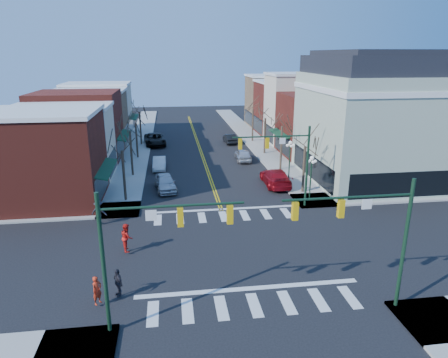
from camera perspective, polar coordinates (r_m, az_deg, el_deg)
name	(u,v)px	position (r m, az deg, el deg)	size (l,w,h in m)	color
ground	(236,251)	(27.77, 1.68, -10.28)	(160.00, 160.00, 0.00)	black
sidewalk_left	(130,173)	(46.29, -13.22, 0.85)	(3.50, 70.00, 0.15)	#9E9B93
sidewalk_right	(281,167)	(47.83, 8.12, 1.68)	(3.50, 70.00, 0.15)	#9E9B93
bldg_left_brick_a	(41,160)	(38.78, -24.64, 2.54)	(10.00, 8.50, 8.00)	maroon
bldg_left_stucco_a	(63,144)	(46.11, -21.98, 4.69)	(10.00, 7.00, 7.50)	beige
bldg_left_brick_b	(78,126)	(53.68, -20.08, 7.09)	(10.00, 9.00, 8.50)	maroon
bldg_left_tan	(91,119)	(61.72, -18.52, 8.14)	(10.00, 7.50, 7.80)	#967653
bldg_left_stucco_b	(99,110)	(69.25, -17.42, 9.33)	(10.00, 8.00, 8.20)	beige
bldg_right_brick_a	(320,125)	(54.44, 13.57, 7.52)	(10.00, 8.50, 8.00)	maroon
bldg_right_stucco	(302,110)	(61.50, 11.04, 9.71)	(10.00, 7.00, 10.00)	beige
bldg_right_brick_b	(287,108)	(68.68, 9.01, 9.96)	(10.00, 8.00, 8.50)	maroon
bldg_right_tan	(275,101)	(76.29, 7.29, 10.95)	(10.00, 8.00, 9.00)	#967653
victorian_corner	(371,117)	(44.33, 20.24, 8.26)	(12.25, 14.25, 13.30)	#A7B69E
traffic_mast_near_left	(143,242)	(18.78, -11.46, -8.82)	(6.60, 0.28, 7.20)	#14331E
traffic_mast_near_right	(372,228)	(21.08, 20.41, -6.62)	(6.60, 0.28, 7.20)	#14331E
traffic_mast_far_right	(287,156)	(34.09, 8.95, 3.29)	(6.60, 0.28, 7.20)	#14331E
lamppost_corner	(311,171)	(36.37, 12.34, 1.14)	(0.36, 0.36, 4.33)	#14331E
lamppost_midblock	(290,154)	(42.32, 9.39, 3.59)	(0.36, 0.36, 4.33)	#14331E
tree_left_a	(124,176)	(37.02, -14.09, 0.36)	(0.24, 0.24, 4.76)	#382B21
tree_left_b	(131,154)	(44.67, -13.09, 3.52)	(0.24, 0.24, 5.04)	#382B21
tree_left_c	(137,141)	(52.50, -12.36, 5.33)	(0.24, 0.24, 4.55)	#382B21
tree_left_d	(141,129)	(60.31, -11.83, 7.06)	(0.24, 0.24, 4.90)	#382B21
tree_right_a	(304,170)	(38.87, 11.32, 1.26)	(0.24, 0.24, 4.62)	#382B21
tree_right_b	(281,149)	(46.18, 8.17, 4.33)	(0.24, 0.24, 5.18)	#382B21
tree_right_c	(265,136)	(53.78, 5.86, 6.08)	(0.24, 0.24, 4.83)	#382B21
tree_right_d	(253,126)	(61.44, 4.12, 7.61)	(0.24, 0.24, 4.97)	#382B21
car_left_near	(165,182)	(39.79, -8.39, -0.50)	(1.87, 4.65, 1.58)	#B6B6BB
car_left_mid	(159,163)	(47.30, -9.22, 2.22)	(1.46, 4.19, 1.38)	silver
car_left_far	(155,139)	(60.12, -9.85, 5.60)	(2.83, 6.14, 1.71)	black
car_right_near	(276,177)	(41.18, 7.37, 0.24)	(2.37, 5.83, 1.69)	maroon
car_right_mid	(243,155)	(50.49, 2.74, 3.47)	(1.79, 4.44, 1.51)	silver
car_right_far	(230,139)	(60.55, 0.84, 5.79)	(1.50, 4.29, 1.41)	black
pedestrian_red_a	(97,290)	(22.93, -17.68, -14.90)	(0.59, 0.38, 1.61)	red
pedestrian_red_b	(127,237)	(27.92, -13.70, -8.08)	(0.94, 0.73, 1.94)	red
pedestrian_dark_a	(118,282)	(23.32, -14.92, -14.06)	(0.94, 0.39, 1.61)	black
pedestrian_dark_b	(99,212)	(32.89, -17.45, -4.48)	(1.21, 0.70, 1.87)	#212129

